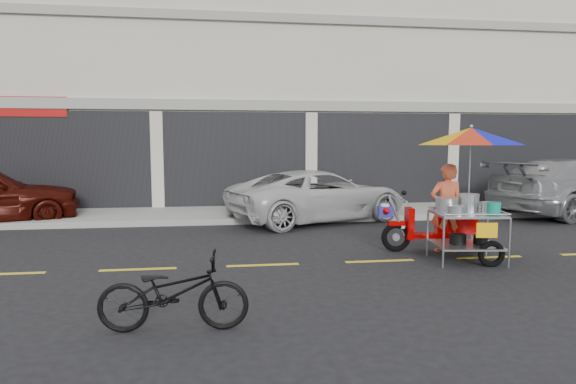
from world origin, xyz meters
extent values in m
plane|color=black|center=(0.00, 0.00, 0.00)|extent=(90.00, 90.00, 0.00)
cube|color=gray|center=(0.00, 5.50, 0.07)|extent=(45.00, 3.00, 0.15)
cube|color=beige|center=(0.00, 10.50, 4.00)|extent=(36.00, 8.00, 8.00)
cube|color=black|center=(0.00, 6.47, 1.45)|extent=(35.28, 0.06, 2.90)
cube|color=gray|center=(0.00, 6.45, 3.10)|extent=(36.00, 0.12, 0.30)
cube|color=gray|center=(0.00, 6.45, 5.60)|extent=(36.00, 0.12, 0.25)
cube|color=gold|center=(0.00, 0.00, 0.00)|extent=(42.00, 0.10, 0.01)
imported|color=silver|center=(-0.19, 4.33, 0.66)|extent=(5.20, 3.79, 1.31)
imported|color=black|center=(-3.18, -2.63, 0.42)|extent=(1.63, 0.64, 0.84)
torus|color=black|center=(0.53, 0.67, 0.27)|extent=(0.56, 0.18, 0.55)
torus|color=black|center=(1.97, 0.48, 0.27)|extent=(0.56, 0.18, 0.55)
cylinder|color=#9EA0A5|center=(0.53, 0.67, 0.27)|extent=(0.14, 0.07, 0.14)
cylinder|color=#9EA0A5|center=(1.97, 0.48, 0.27)|extent=(0.14, 0.07, 0.14)
cube|color=#AA0000|center=(0.53, 0.67, 0.53)|extent=(0.32, 0.15, 0.08)
cylinder|color=#9EA0A5|center=(0.53, 0.67, 0.68)|extent=(0.36, 0.09, 0.78)
cube|color=#AA0000|center=(0.77, 0.64, 0.53)|extent=(0.16, 0.34, 0.58)
cube|color=#AA0000|center=(1.20, 0.58, 0.31)|extent=(0.80, 0.37, 0.08)
cube|color=#AA0000|center=(1.64, 0.53, 0.53)|extent=(0.75, 0.34, 0.39)
cube|color=black|center=(1.54, 0.54, 0.75)|extent=(0.65, 0.31, 0.10)
cylinder|color=#9EA0A5|center=(0.65, 0.66, 0.97)|extent=(0.10, 0.53, 0.03)
sphere|color=black|center=(0.73, 0.84, 1.08)|extent=(0.10, 0.10, 0.10)
cylinder|color=white|center=(0.65, 0.66, 0.46)|extent=(0.13, 0.13, 0.05)
cube|color=navy|center=(0.32, 0.70, 0.75)|extent=(0.28, 0.24, 0.19)
cylinder|color=white|center=(0.32, 0.70, 0.87)|extent=(0.17, 0.17, 0.05)
cone|color=#AA0000|center=(0.30, 0.53, 0.77)|extent=(0.20, 0.23, 0.17)
torus|color=black|center=(1.68, -0.60, 0.21)|extent=(0.45, 0.15, 0.44)
cylinder|color=#9EA0A5|center=(0.86, -0.59, 0.41)|extent=(0.04, 0.04, 0.82)
cylinder|color=#9EA0A5|center=(0.97, 0.27, 0.41)|extent=(0.04, 0.04, 0.82)
cylinder|color=#9EA0A5|center=(1.91, -0.73, 0.41)|extent=(0.04, 0.04, 0.82)
cylinder|color=#9EA0A5|center=(2.02, 0.14, 0.41)|extent=(0.04, 0.04, 0.82)
cube|color=#9EA0A5|center=(1.44, -0.23, 0.29)|extent=(1.17, 1.00, 0.03)
cube|color=#9EA0A5|center=(1.44, -0.23, 0.82)|extent=(1.17, 1.00, 0.04)
cylinder|color=#9EA0A5|center=(1.38, -0.66, 0.88)|extent=(1.06, 0.16, 0.02)
cylinder|color=#9EA0A5|center=(1.50, 0.20, 0.88)|extent=(1.06, 0.16, 0.02)
cylinder|color=#9EA0A5|center=(0.91, -0.16, 0.88)|extent=(0.13, 0.87, 0.02)
cylinder|color=#9EA0A5|center=(1.97, -0.29, 0.88)|extent=(0.13, 0.87, 0.02)
cylinder|color=#9EA0A5|center=(1.50, 0.20, 0.29)|extent=(0.13, 0.72, 0.04)
cylinder|color=#9EA0A5|center=(1.50, 0.20, 0.77)|extent=(0.13, 0.72, 0.04)
cube|color=#FAB40A|center=(1.52, -0.70, 0.63)|extent=(0.34, 0.06, 0.24)
cylinder|color=#B7B7BC|center=(1.18, 0.00, 0.95)|extent=(0.42, 0.42, 0.22)
cylinder|color=#B7B7BC|center=(1.56, -0.03, 0.98)|extent=(0.38, 0.38, 0.28)
cylinder|color=#B7B7BC|center=(1.81, -0.23, 0.92)|extent=(0.26, 0.26, 0.16)
cylinder|color=#B7B7BC|center=(1.18, -0.37, 0.90)|extent=(0.31, 0.31, 0.13)
cylinder|color=#12826E|center=(1.74, -0.51, 0.95)|extent=(0.24, 0.24, 0.21)
cylinder|color=black|center=(1.30, -0.21, 0.39)|extent=(0.30, 0.30, 0.17)
cylinder|color=black|center=(1.68, -0.26, 0.38)|extent=(0.26, 0.26, 0.15)
cylinder|color=#9EA0A5|center=(1.50, -0.14, 1.55)|extent=(0.03, 0.03, 1.45)
sphere|color=#9EA0A5|center=(1.50, -0.14, 2.29)|extent=(0.06, 0.06, 0.06)
imported|color=#E65E3A|center=(1.44, 0.55, 0.82)|extent=(0.64, 0.47, 1.64)
camera|label=1|loc=(-2.64, -7.76, 2.03)|focal=30.00mm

